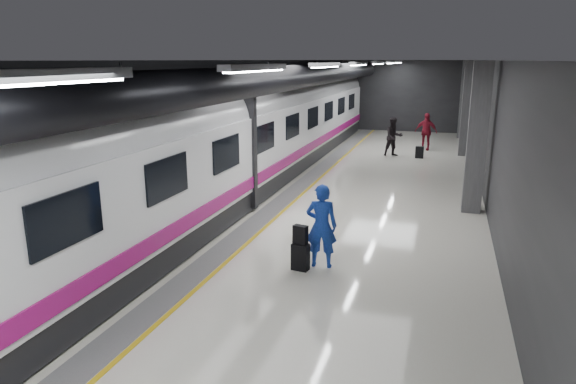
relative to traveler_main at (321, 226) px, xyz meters
The scene contains 9 objects.
ground 3.91m from the traveler_main, 108.10° to the left, with size 40.00×40.00×0.00m, color silver.
platform_hall 5.44m from the traveler_main, 107.80° to the left, with size 10.02×40.02×4.51m.
train 5.81m from the traveler_main, 140.84° to the left, with size 3.05×38.00×4.05m.
traveler_main is the anchor object (origin of this frame).
suitcase_main 0.83m from the traveler_main, 138.81° to the right, with size 0.37×0.23×0.60m, color black.
shoulder_bag 0.52m from the traveler_main, 141.38° to the right, with size 0.31×0.17×0.42m, color black.
traveler_far_a 14.34m from the traveler_main, 89.69° to the left, with size 0.91×0.71×1.86m, color black.
traveler_far_b 16.69m from the traveler_main, 84.93° to the left, with size 1.11×0.46×1.89m, color maroon.
suitcase_far 14.26m from the traveler_main, 84.60° to the left, with size 0.37×0.24×0.55m, color black.
Camera 1 is at (3.67, -14.14, 4.52)m, focal length 32.00 mm.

